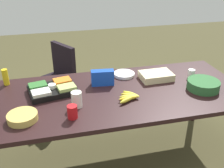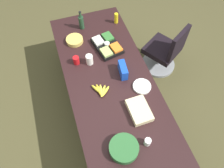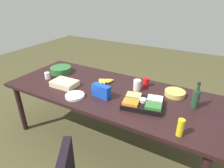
{
  "view_description": "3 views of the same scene",
  "coord_description": "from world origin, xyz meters",
  "px_view_note": "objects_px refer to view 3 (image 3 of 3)",
  "views": [
    {
      "loc": [
        0.48,
        2.07,
        1.95
      ],
      "look_at": [
        -0.04,
        -0.06,
        0.84
      ],
      "focal_mm": 42.2,
      "sensor_mm": 36.0,
      "label": 1
    },
    {
      "loc": [
        -1.48,
        0.45,
        3.03
      ],
      "look_at": [
        -0.13,
        0.01,
        0.86
      ],
      "focal_mm": 35.41,
      "sensor_mm": 36.0,
      "label": 2
    },
    {
      "loc": [
        1.05,
        -1.78,
        1.88
      ],
      "look_at": [
        0.0,
        0.1,
        0.81
      ],
      "focal_mm": 30.41,
      "sensor_mm": 36.0,
      "label": 3
    }
  ],
  "objects_px": {
    "conference_table": "(108,94)",
    "sheet_cake": "(65,83)",
    "mayo_jar": "(137,85)",
    "paper_plate_stack": "(75,96)",
    "banana_bunch": "(104,81)",
    "paper_cup": "(47,76)",
    "wine_bottle": "(196,98)",
    "red_solo_cup": "(146,82)",
    "chip_bag_blue": "(101,91)",
    "veggie_tray": "(143,103)",
    "salad_bowl": "(61,70)",
    "chip_bowl": "(175,93)",
    "mustard_bottle": "(180,128)"
  },
  "relations": [
    {
      "from": "conference_table",
      "to": "sheet_cake",
      "type": "distance_m",
      "value": 0.57
    },
    {
      "from": "mayo_jar",
      "to": "paper_plate_stack",
      "type": "relative_size",
      "value": 0.62
    },
    {
      "from": "banana_bunch",
      "to": "paper_plate_stack",
      "type": "distance_m",
      "value": 0.5
    },
    {
      "from": "banana_bunch",
      "to": "paper_cup",
      "type": "height_order",
      "value": "paper_cup"
    },
    {
      "from": "wine_bottle",
      "to": "paper_cup",
      "type": "distance_m",
      "value": 1.9
    },
    {
      "from": "red_solo_cup",
      "to": "paper_plate_stack",
      "type": "xyz_separation_m",
      "value": [
        -0.61,
        -0.66,
        -0.04
      ]
    },
    {
      "from": "chip_bag_blue",
      "to": "paper_cup",
      "type": "distance_m",
      "value": 0.92
    },
    {
      "from": "sheet_cake",
      "to": "veggie_tray",
      "type": "xyz_separation_m",
      "value": [
        1.04,
        0.05,
        0.0
      ]
    },
    {
      "from": "conference_table",
      "to": "red_solo_cup",
      "type": "relative_size",
      "value": 23.35
    },
    {
      "from": "conference_table",
      "to": "mayo_jar",
      "type": "relative_size",
      "value": 18.76
    },
    {
      "from": "chip_bag_blue",
      "to": "wine_bottle",
      "type": "xyz_separation_m",
      "value": [
        0.96,
        0.28,
        0.04
      ]
    },
    {
      "from": "chip_bag_blue",
      "to": "paper_cup",
      "type": "relative_size",
      "value": 2.44
    },
    {
      "from": "sheet_cake",
      "to": "paper_plate_stack",
      "type": "relative_size",
      "value": 1.45
    },
    {
      "from": "veggie_tray",
      "to": "paper_cup",
      "type": "bearing_deg",
      "value": 179.59
    },
    {
      "from": "conference_table",
      "to": "chip_bag_blue",
      "type": "bearing_deg",
      "value": -82.71
    },
    {
      "from": "chip_bag_blue",
      "to": "salad_bowl",
      "type": "distance_m",
      "value": 0.96
    },
    {
      "from": "conference_table",
      "to": "paper_cup",
      "type": "relative_size",
      "value": 28.54
    },
    {
      "from": "paper_cup",
      "to": "conference_table",
      "type": "bearing_deg",
      "value": 7.92
    },
    {
      "from": "paper_plate_stack",
      "to": "salad_bowl",
      "type": "bearing_deg",
      "value": 144.05
    },
    {
      "from": "paper_cup",
      "to": "chip_bowl",
      "type": "height_order",
      "value": "paper_cup"
    },
    {
      "from": "chip_bag_blue",
      "to": "mustard_bottle",
      "type": "relative_size",
      "value": 1.37
    },
    {
      "from": "sheet_cake",
      "to": "veggie_tray",
      "type": "relative_size",
      "value": 0.68
    },
    {
      "from": "conference_table",
      "to": "red_solo_cup",
      "type": "bearing_deg",
      "value": 41.04
    },
    {
      "from": "wine_bottle",
      "to": "sheet_cake",
      "type": "distance_m",
      "value": 1.55
    },
    {
      "from": "sheet_cake",
      "to": "salad_bowl",
      "type": "height_order",
      "value": "salad_bowl"
    },
    {
      "from": "veggie_tray",
      "to": "mayo_jar",
      "type": "bearing_deg",
      "value": 122.71
    },
    {
      "from": "wine_bottle",
      "to": "salad_bowl",
      "type": "bearing_deg",
      "value": 179.06
    },
    {
      "from": "mayo_jar",
      "to": "chip_bowl",
      "type": "distance_m",
      "value": 0.45
    },
    {
      "from": "red_solo_cup",
      "to": "sheet_cake",
      "type": "distance_m",
      "value": 1.04
    },
    {
      "from": "mustard_bottle",
      "to": "sheet_cake",
      "type": "relative_size",
      "value": 0.5
    },
    {
      "from": "mustard_bottle",
      "to": "paper_plate_stack",
      "type": "bearing_deg",
      "value": 176.4
    },
    {
      "from": "chip_bag_blue",
      "to": "mustard_bottle",
      "type": "bearing_deg",
      "value": -13.82
    },
    {
      "from": "red_solo_cup",
      "to": "salad_bowl",
      "type": "xyz_separation_m",
      "value": [
        -1.25,
        -0.19,
        -0.01
      ]
    },
    {
      "from": "mayo_jar",
      "to": "sheet_cake",
      "type": "xyz_separation_m",
      "value": [
        -0.85,
        -0.34,
        -0.03
      ]
    },
    {
      "from": "sheet_cake",
      "to": "paper_plate_stack",
      "type": "height_order",
      "value": "sheet_cake"
    },
    {
      "from": "chip_bowl",
      "to": "conference_table",
      "type": "bearing_deg",
      "value": -160.86
    },
    {
      "from": "red_solo_cup",
      "to": "paper_cup",
      "type": "bearing_deg",
      "value": -160.55
    },
    {
      "from": "mayo_jar",
      "to": "salad_bowl",
      "type": "xyz_separation_m",
      "value": [
        -1.2,
        -0.03,
        -0.03
      ]
    },
    {
      "from": "red_solo_cup",
      "to": "paper_cup",
      "type": "relative_size",
      "value": 1.22
    },
    {
      "from": "paper_plate_stack",
      "to": "red_solo_cup",
      "type": "bearing_deg",
      "value": 47.29
    },
    {
      "from": "banana_bunch",
      "to": "paper_cup",
      "type": "xyz_separation_m",
      "value": [
        -0.75,
        -0.27,
        0.02
      ]
    },
    {
      "from": "red_solo_cup",
      "to": "chip_bowl",
      "type": "height_order",
      "value": "red_solo_cup"
    },
    {
      "from": "paper_plate_stack",
      "to": "sheet_cake",
      "type": "bearing_deg",
      "value": 151.89
    },
    {
      "from": "chip_bag_blue",
      "to": "paper_plate_stack",
      "type": "xyz_separation_m",
      "value": [
        -0.26,
        -0.15,
        -0.06
      ]
    },
    {
      "from": "banana_bunch",
      "to": "chip_bag_blue",
      "type": "bearing_deg",
      "value": -63.31
    },
    {
      "from": "salad_bowl",
      "to": "paper_plate_stack",
      "type": "xyz_separation_m",
      "value": [
        0.64,
        -0.47,
        -0.03
      ]
    },
    {
      "from": "sheet_cake",
      "to": "paper_plate_stack",
      "type": "xyz_separation_m",
      "value": [
        0.29,
        -0.16,
        -0.02
      ]
    },
    {
      "from": "mayo_jar",
      "to": "paper_plate_stack",
      "type": "xyz_separation_m",
      "value": [
        -0.56,
        -0.5,
        -0.05
      ]
    },
    {
      "from": "red_solo_cup",
      "to": "paper_plate_stack",
      "type": "bearing_deg",
      "value": -132.71
    },
    {
      "from": "paper_plate_stack",
      "to": "chip_bowl",
      "type": "bearing_deg",
      "value": 31.17
    }
  ]
}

